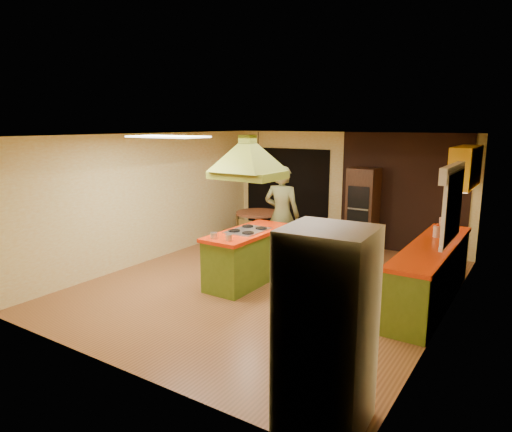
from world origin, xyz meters
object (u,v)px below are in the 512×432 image
Objects in this scene: refrigerator at (326,329)px; dining_table at (258,222)px; canister_large at (444,224)px; wall_oven at (363,209)px; kitchen_island at (248,256)px; man at (282,215)px.

dining_table is (-3.88, 4.97, -0.39)m from refrigerator.
refrigerator is 4.48m from canister_large.
refrigerator reaches higher than canister_large.
wall_oven is (-1.77, 5.82, -0.03)m from refrigerator.
refrigerator is at bearing -45.39° from kitchen_island.
man is 4.86m from refrigerator.
wall_oven reaches higher than kitchen_island.
wall_oven is (0.96, 1.80, -0.07)m from man.
man is 1.04× the size of refrigerator.
canister_large is at bearing 31.89° from kitchen_island.
wall_oven is 7.98× the size of canister_large.
wall_oven is at bearing -128.24° from man.
refrigerator is 8.25× the size of canister_large.
man is at bearing -39.66° from dining_table.
canister_large reaches higher than dining_table.
dining_table is (-2.11, -0.85, -0.36)m from wall_oven.
man is 1.93× the size of dining_table.
dining_table is at bearing -157.50° from wall_oven.
refrigerator is 6.31m from dining_table.
man is 2.88m from canister_large.
man reaches higher than wall_oven.
kitchen_island is at bearing -106.18° from wall_oven.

